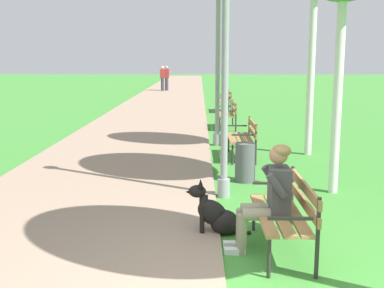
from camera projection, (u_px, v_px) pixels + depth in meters
name	position (u px, v px, depth m)	size (l,w,h in m)	color
paved_path	(170.00, 95.00, 28.37)	(3.92, 60.00, 0.04)	gray
park_bench_near	(287.00, 209.00, 5.54)	(0.55, 1.50, 0.85)	olive
park_bench_mid	(244.00, 135.00, 10.74)	(0.55, 1.50, 0.85)	olive
park_bench_far	(228.00, 112.00, 15.26)	(0.55, 1.50, 0.85)	olive
park_bench_furthest	(226.00, 99.00, 20.00)	(0.55, 1.50, 0.85)	olive
person_seated_on_near_bench	(269.00, 194.00, 5.53)	(0.74, 0.49, 1.25)	gray
dog_black	(216.00, 215.00, 6.13)	(0.83, 0.29, 0.71)	black
lamp_post_near	(225.00, 40.00, 7.39)	(0.24, 0.24, 4.77)	gray
lamp_post_mid	(218.00, 63.00, 12.03)	(0.24, 0.24, 3.99)	gray
litter_bin	(245.00, 162.00, 8.73)	(0.36, 0.36, 0.70)	#515156
pedestrian_distant	(163.00, 78.00, 31.86)	(0.32, 0.22, 1.65)	#383842
pedestrian_further_distant	(167.00, 78.00, 32.17)	(0.32, 0.22, 1.65)	#383842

